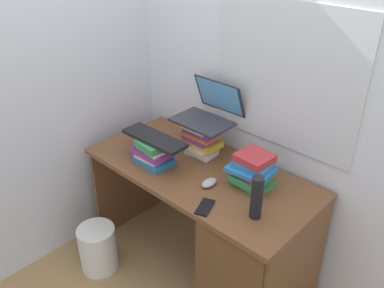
{
  "coord_description": "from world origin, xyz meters",
  "views": [
    {
      "loc": [
        1.35,
        -1.51,
        2.05
      ],
      "look_at": [
        -0.03,
        -0.04,
        0.92
      ],
      "focal_mm": 38.4,
      "sensor_mm": 36.0,
      "label": 1
    }
  ],
  "objects_px": {
    "desk": "(242,244)",
    "book_stack_side": "(252,170)",
    "computer_mouse": "(209,183)",
    "mug": "(139,133)",
    "book_stack_keyboard_riser": "(154,152)",
    "cell_phone": "(205,207)",
    "laptop": "(209,111)",
    "wastebasket": "(98,248)",
    "keyboard": "(154,138)",
    "water_bottle": "(257,198)",
    "book_stack_tall": "(202,138)"
  },
  "relations": [
    {
      "from": "desk",
      "to": "book_stack_side",
      "type": "xyz_separation_m",
      "value": [
        -0.05,
        0.1,
        0.43
      ]
    },
    {
      "from": "keyboard",
      "to": "water_bottle",
      "type": "distance_m",
      "value": 0.74
    },
    {
      "from": "book_stack_keyboard_riser",
      "to": "cell_phone",
      "type": "relative_size",
      "value": 1.69
    },
    {
      "from": "book_stack_keyboard_riser",
      "to": "cell_phone",
      "type": "height_order",
      "value": "book_stack_keyboard_riser"
    },
    {
      "from": "laptop",
      "to": "wastebasket",
      "type": "xyz_separation_m",
      "value": [
        -0.33,
        -0.69,
        -0.85
      ]
    },
    {
      "from": "desk",
      "to": "book_stack_tall",
      "type": "distance_m",
      "value": 0.67
    },
    {
      "from": "water_bottle",
      "to": "wastebasket",
      "type": "bearing_deg",
      "value": -159.46
    },
    {
      "from": "computer_mouse",
      "to": "water_bottle",
      "type": "distance_m",
      "value": 0.36
    },
    {
      "from": "book_stack_keyboard_riser",
      "to": "mug",
      "type": "bearing_deg",
      "value": 156.0
    },
    {
      "from": "water_bottle",
      "to": "mug",
      "type": "bearing_deg",
      "value": 172.87
    },
    {
      "from": "book_stack_tall",
      "to": "cell_phone",
      "type": "distance_m",
      "value": 0.55
    },
    {
      "from": "desk",
      "to": "water_bottle",
      "type": "distance_m",
      "value": 0.48
    },
    {
      "from": "book_stack_tall",
      "to": "wastebasket",
      "type": "height_order",
      "value": "book_stack_tall"
    },
    {
      "from": "book_stack_keyboard_riser",
      "to": "laptop",
      "type": "xyz_separation_m",
      "value": [
        0.14,
        0.34,
        0.2
      ]
    },
    {
      "from": "computer_mouse",
      "to": "mug",
      "type": "bearing_deg",
      "value": 172.96
    },
    {
      "from": "desk",
      "to": "book_stack_side",
      "type": "relative_size",
      "value": 5.53
    },
    {
      "from": "book_stack_side",
      "to": "keyboard",
      "type": "xyz_separation_m",
      "value": [
        -0.56,
        -0.21,
        0.07
      ]
    },
    {
      "from": "computer_mouse",
      "to": "book_stack_tall",
      "type": "bearing_deg",
      "value": 138.94
    },
    {
      "from": "laptop",
      "to": "desk",
      "type": "bearing_deg",
      "value": -26.28
    },
    {
      "from": "laptop",
      "to": "mug",
      "type": "height_order",
      "value": "laptop"
    },
    {
      "from": "book_stack_tall",
      "to": "book_stack_side",
      "type": "relative_size",
      "value": 0.94
    },
    {
      "from": "book_stack_keyboard_riser",
      "to": "cell_phone",
      "type": "xyz_separation_m",
      "value": [
        0.51,
        -0.12,
        -0.07
      ]
    },
    {
      "from": "laptop",
      "to": "computer_mouse",
      "type": "xyz_separation_m",
      "value": [
        0.26,
        -0.29,
        -0.25
      ]
    },
    {
      "from": "keyboard",
      "to": "wastebasket",
      "type": "height_order",
      "value": "keyboard"
    },
    {
      "from": "keyboard",
      "to": "water_bottle",
      "type": "height_order",
      "value": "water_bottle"
    },
    {
      "from": "desk",
      "to": "wastebasket",
      "type": "relative_size",
      "value": 4.46
    },
    {
      "from": "desk",
      "to": "cell_phone",
      "type": "xyz_separation_m",
      "value": [
        -0.1,
        -0.22,
        0.34
      ]
    },
    {
      "from": "mug",
      "to": "desk",
      "type": "bearing_deg",
      "value": -1.63
    },
    {
      "from": "book_stack_tall",
      "to": "book_stack_side",
      "type": "distance_m",
      "value": 0.43
    },
    {
      "from": "desk",
      "to": "cell_phone",
      "type": "bearing_deg",
      "value": -113.2
    },
    {
      "from": "water_bottle",
      "to": "cell_phone",
      "type": "height_order",
      "value": "water_bottle"
    },
    {
      "from": "computer_mouse",
      "to": "wastebasket",
      "type": "distance_m",
      "value": 0.93
    },
    {
      "from": "book_stack_side",
      "to": "water_bottle",
      "type": "height_order",
      "value": "water_bottle"
    },
    {
      "from": "book_stack_side",
      "to": "computer_mouse",
      "type": "relative_size",
      "value": 2.44
    },
    {
      "from": "book_stack_tall",
      "to": "computer_mouse",
      "type": "bearing_deg",
      "value": -41.06
    },
    {
      "from": "cell_phone",
      "to": "mug",
      "type": "bearing_deg",
      "value": 141.52
    },
    {
      "from": "book_stack_keyboard_riser",
      "to": "book_stack_side",
      "type": "height_order",
      "value": "book_stack_side"
    },
    {
      "from": "laptop",
      "to": "cell_phone",
      "type": "height_order",
      "value": "laptop"
    },
    {
      "from": "wastebasket",
      "to": "computer_mouse",
      "type": "bearing_deg",
      "value": 33.51
    },
    {
      "from": "book_stack_tall",
      "to": "book_stack_side",
      "type": "xyz_separation_m",
      "value": [
        0.42,
        -0.06,
        -0.02
      ]
    },
    {
      "from": "desk",
      "to": "water_bottle",
      "type": "relative_size",
      "value": 6.09
    },
    {
      "from": "book_stack_tall",
      "to": "wastebasket",
      "type": "xyz_separation_m",
      "value": [
        -0.33,
        -0.62,
        -0.69
      ]
    },
    {
      "from": "computer_mouse",
      "to": "book_stack_side",
      "type": "bearing_deg",
      "value": 45.36
    },
    {
      "from": "water_bottle",
      "to": "wastebasket",
      "type": "xyz_separation_m",
      "value": [
        -0.94,
        -0.35,
        -0.7
      ]
    },
    {
      "from": "book_stack_tall",
      "to": "laptop",
      "type": "relative_size",
      "value": 0.68
    },
    {
      "from": "book_stack_tall",
      "to": "cell_phone",
      "type": "xyz_separation_m",
      "value": [
        0.38,
        -0.39,
        -0.11
      ]
    },
    {
      "from": "book_stack_keyboard_riser",
      "to": "laptop",
      "type": "bearing_deg",
      "value": 68.15
    },
    {
      "from": "mug",
      "to": "wastebasket",
      "type": "relative_size",
      "value": 0.37
    },
    {
      "from": "book_stack_side",
      "to": "cell_phone",
      "type": "xyz_separation_m",
      "value": [
        -0.05,
        -0.33,
        -0.09
      ]
    },
    {
      "from": "book_stack_side",
      "to": "wastebasket",
      "type": "xyz_separation_m",
      "value": [
        -0.76,
        -0.56,
        -0.68
      ]
    }
  ]
}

